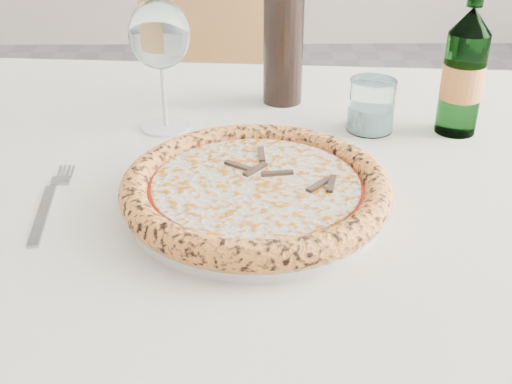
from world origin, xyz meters
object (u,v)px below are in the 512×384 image
dining_table (255,220)px  plate (256,200)px  pizza (256,187)px  wine_bottle (283,34)px  chair_far (216,103)px  beer_bottle (464,72)px  tumbler (371,109)px  wine_glass (160,37)px

dining_table → plate: size_ratio=5.17×
dining_table → pizza: pizza is taller
wine_bottle → plate: bearing=-97.8°
dining_table → chair_far: (-0.09, 0.82, -0.14)m
pizza → beer_bottle: (0.31, 0.22, 0.07)m
dining_table → beer_bottle: (0.31, 0.12, 0.18)m
tumbler → beer_bottle: (0.13, -0.01, 0.06)m
pizza → tumbler: 0.29m
dining_table → pizza: bearing=-90.0°
plate → wine_bottle: bearing=82.2°
dining_table → plate: (0.00, -0.10, 0.09)m
dining_table → wine_bottle: (0.05, 0.25, 0.20)m
chair_far → beer_bottle: (0.40, -0.70, 0.32)m
dining_table → chair_far: 0.84m
wine_glass → tumbler: bearing=-1.8°
wine_glass → wine_bottle: (0.19, 0.11, -0.03)m
dining_table → tumbler: tumbler is taller
wine_glass → dining_table: bearing=-45.9°
wine_glass → wine_bottle: wine_bottle is taller
pizza → wine_glass: wine_glass is taller
beer_bottle → plate: bearing=-144.0°
plate → wine_bottle: (0.05, 0.35, 0.11)m
wine_glass → wine_bottle: size_ratio=0.74×
tumbler → wine_bottle: 0.20m
plate → pizza: 0.02m
wine_glass → tumbler: size_ratio=2.50×
dining_table → wine_glass: (-0.14, 0.14, 0.22)m
plate → tumbler: tumbler is taller
dining_table → wine_bottle: wine_bottle is taller
pizza → chair_far: bearing=95.9°
chair_far → wine_bottle: wine_bottle is taller
plate → wine_glass: bearing=119.5°
plate → beer_bottle: beer_bottle is taller
plate → pizza: (-0.00, -0.00, 0.02)m
beer_bottle → wine_bottle: size_ratio=0.88×
chair_far → wine_glass: wine_glass is taller
dining_table → chair_far: chair_far is taller
wine_bottle → wine_glass: bearing=-148.8°
chair_far → beer_bottle: size_ratio=3.94×
beer_bottle → dining_table: bearing=-158.1°
beer_bottle → wine_bottle: 0.29m
pizza → tumbler: tumbler is taller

